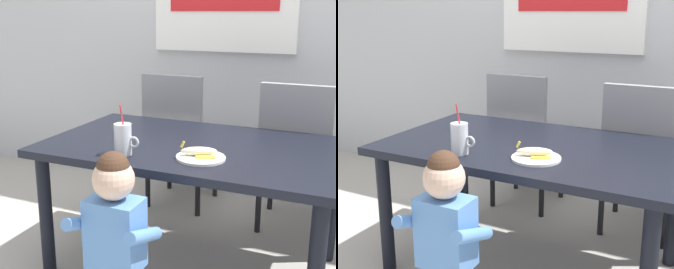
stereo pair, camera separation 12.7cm
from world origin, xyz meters
The scene contains 8 objects.
ground_plane centered at (0.00, 0.00, 0.00)m, with size 24.00×24.00×0.00m, color #B7B2A8.
dining_table centered at (0.00, 0.00, 0.61)m, with size 1.51×0.91×0.70m.
dining_chair_left centered at (-0.39, 0.71, 0.54)m, with size 0.44×0.44×0.96m.
dining_chair_right centered at (0.43, 0.64, 0.54)m, with size 0.44×0.44×0.96m.
toddler_standing centered at (-0.08, -0.67, 0.53)m, with size 0.33×0.24×0.84m.
milk_cup centered at (-0.24, -0.31, 0.77)m, with size 0.13×0.08×0.25m.
snack_plate centered at (0.12, -0.22, 0.71)m, with size 0.23×0.23×0.01m, color white.
peeled_banana centered at (0.11, -0.21, 0.73)m, with size 0.18×0.13×0.07m.
Camera 1 is at (0.79, -2.10, 1.36)m, focal length 48.56 mm.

